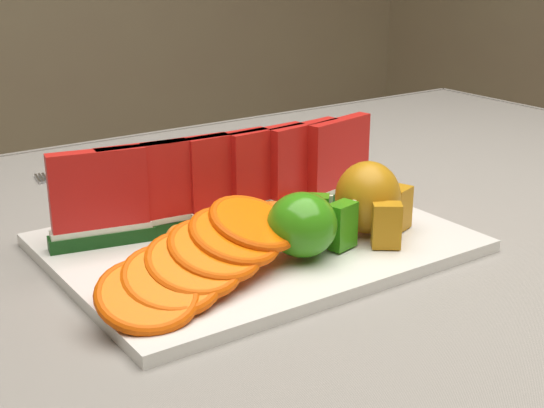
{
  "coord_description": "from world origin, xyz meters",
  "views": [
    {
      "loc": [
        -0.46,
        -0.6,
        1.06
      ],
      "look_at": [
        -0.05,
        -0.02,
        0.81
      ],
      "focal_mm": 50.0,
      "sensor_mm": 36.0,
      "label": 1
    }
  ],
  "objects_px": {
    "platter": "(256,243)",
    "pear_cluster": "(371,200)",
    "apple_cluster": "(307,224)",
    "side_plate": "(264,175)",
    "fork": "(63,194)"
  },
  "relations": [
    {
      "from": "side_plate",
      "to": "pear_cluster",
      "type": "bearing_deg",
      "value": -99.16
    },
    {
      "from": "apple_cluster",
      "to": "pear_cluster",
      "type": "bearing_deg",
      "value": 4.6
    },
    {
      "from": "fork",
      "to": "apple_cluster",
      "type": "bearing_deg",
      "value": -71.13
    },
    {
      "from": "platter",
      "to": "apple_cluster",
      "type": "height_order",
      "value": "apple_cluster"
    },
    {
      "from": "apple_cluster",
      "to": "side_plate",
      "type": "distance_m",
      "value": 0.3
    },
    {
      "from": "pear_cluster",
      "to": "fork",
      "type": "xyz_separation_m",
      "value": [
        -0.21,
        0.34,
        -0.05
      ]
    },
    {
      "from": "platter",
      "to": "pear_cluster",
      "type": "bearing_deg",
      "value": -30.62
    },
    {
      "from": "side_plate",
      "to": "fork",
      "type": "bearing_deg",
      "value": 161.53
    },
    {
      "from": "apple_cluster",
      "to": "side_plate",
      "type": "xyz_separation_m",
      "value": [
        0.13,
        0.26,
        -0.04
      ]
    },
    {
      "from": "apple_cluster",
      "to": "side_plate",
      "type": "relative_size",
      "value": 0.5
    },
    {
      "from": "pear_cluster",
      "to": "side_plate",
      "type": "distance_m",
      "value": 0.26
    },
    {
      "from": "apple_cluster",
      "to": "side_plate",
      "type": "bearing_deg",
      "value": 63.89
    },
    {
      "from": "platter",
      "to": "side_plate",
      "type": "bearing_deg",
      "value": 53.86
    },
    {
      "from": "apple_cluster",
      "to": "pear_cluster",
      "type": "height_order",
      "value": "pear_cluster"
    },
    {
      "from": "platter",
      "to": "pear_cluster",
      "type": "relative_size",
      "value": 4.08
    }
  ]
}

